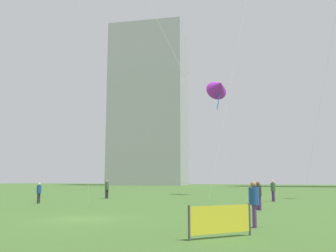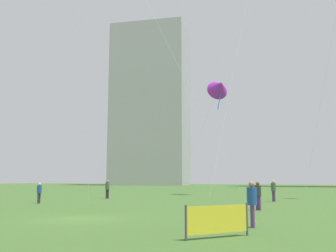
% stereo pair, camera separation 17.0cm
% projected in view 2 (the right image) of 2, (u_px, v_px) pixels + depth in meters
% --- Properties ---
extents(ground, '(280.00, 280.00, 0.00)m').
position_uv_depth(ground, '(81.00, 219.00, 18.17)').
color(ground, '#3D6028').
extents(person_standing_0, '(0.41, 0.41, 1.85)m').
position_uv_depth(person_standing_0, '(273.00, 189.00, 32.97)').
color(person_standing_0, '#593372').
rests_on(person_standing_0, ground).
extents(person_standing_1, '(0.40, 0.40, 1.79)m').
position_uv_depth(person_standing_1, '(258.00, 194.00, 23.50)').
color(person_standing_1, '#593372').
rests_on(person_standing_1, ground).
extents(person_standing_2, '(0.41, 0.41, 1.86)m').
position_uv_depth(person_standing_2, '(107.00, 188.00, 38.06)').
color(person_standing_2, '#2D2D33').
rests_on(person_standing_2, ground).
extents(person_standing_3, '(0.41, 0.41, 1.84)m').
position_uv_depth(person_standing_3, '(252.00, 201.00, 15.09)').
color(person_standing_3, '#593372').
rests_on(person_standing_3, ground).
extents(person_standing_4, '(0.37, 0.37, 1.66)m').
position_uv_depth(person_standing_4, '(39.00, 191.00, 30.41)').
color(person_standing_4, '#2D2D33').
rests_on(person_standing_4, ground).
extents(kite_flying_4, '(8.21, 3.65, 15.07)m').
position_uv_depth(kite_flying_4, '(219.00, 87.00, 47.08)').
color(kite_flying_4, silver).
rests_on(kite_flying_4, ground).
extents(distant_highrise_1, '(29.11, 23.55, 56.92)m').
position_uv_depth(distant_highrise_1, '(151.00, 105.00, 134.84)').
color(distant_highrise_1, '#A8A8AD').
rests_on(distant_highrise_1, ground).
extents(event_banner, '(1.57, 2.01, 1.10)m').
position_uv_depth(event_banner, '(218.00, 220.00, 12.36)').
color(event_banner, '#4C4C4C').
rests_on(event_banner, ground).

